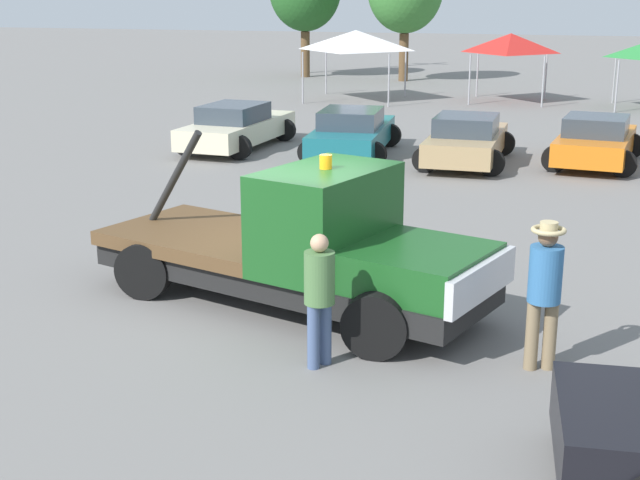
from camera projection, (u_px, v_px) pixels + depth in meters
name	position (u px, v px, depth m)	size (l,w,h in m)	color
ground_plane	(289.00, 304.00, 13.59)	(160.00, 160.00, 0.00)	slate
tow_truck	(309.00, 249.00, 13.12)	(6.61, 3.92, 2.51)	black
person_near_truck	(545.00, 284.00, 10.97)	(0.43, 0.43, 1.92)	#847051
person_at_hood	(319.00, 291.00, 11.10)	(0.39, 0.39, 1.74)	#475B84
parked_car_cream	(237.00, 127.00, 26.36)	(2.59, 4.98, 1.34)	beige
parked_car_teal	(352.00, 133.00, 25.27)	(2.64, 4.88, 1.34)	#196670
parked_car_tan	(466.00, 140.00, 24.08)	(2.42, 4.48, 1.34)	tan
parked_car_orange	(595.00, 141.00, 23.94)	(2.71, 4.40, 1.34)	orange
canopy_tent_white	(356.00, 40.00, 37.11)	(3.65, 3.65, 2.89)	#9E9EA3
canopy_tent_red	(511.00, 43.00, 36.58)	(2.97, 2.97, 2.79)	#9E9EA3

